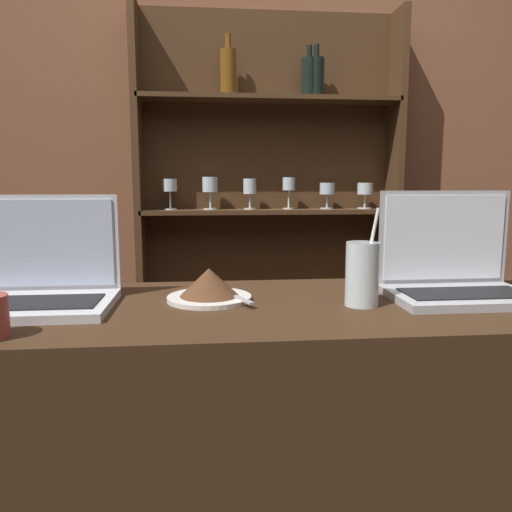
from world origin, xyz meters
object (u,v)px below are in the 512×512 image
cake_plate (209,286)px  water_glass (362,274)px  laptop_near (41,282)px  laptop_far (455,273)px

cake_plate → water_glass: size_ratio=0.90×
laptop_near → cake_plate: (0.35, 0.01, -0.02)m
laptop_near → water_glass: 0.68m
cake_plate → water_glass: 0.33m
laptop_near → water_glass: bearing=-5.5°
laptop_far → laptop_near: bearing=179.7°
laptop_far → water_glass: (-0.24, -0.06, 0.01)m
laptop_near → cake_plate: bearing=2.2°
laptop_near → cake_plate: size_ratio=1.62×
laptop_near → laptop_far: laptop_far is taller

